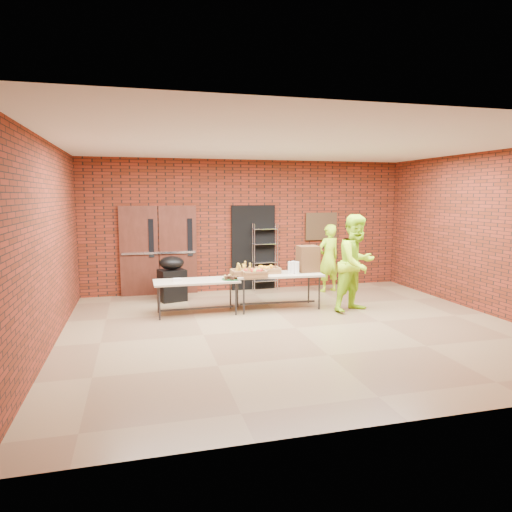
# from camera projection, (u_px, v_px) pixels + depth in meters

# --- Properties ---
(room) EXTENTS (8.08, 7.08, 3.28)m
(room) POSITION_uv_depth(u_px,v_px,m) (297.00, 238.00, 7.90)
(room) COLOR brown
(room) RESTS_ON ground
(double_doors) EXTENTS (1.78, 0.12, 2.10)m
(double_doors) POSITION_uv_depth(u_px,v_px,m) (159.00, 250.00, 10.72)
(double_doors) COLOR #4D2016
(double_doors) RESTS_ON room
(dark_doorway) EXTENTS (1.10, 0.06, 2.10)m
(dark_doorway) POSITION_uv_depth(u_px,v_px,m) (253.00, 248.00, 11.32)
(dark_doorway) COLOR black
(dark_doorway) RESTS_ON room
(bronze_plaque) EXTENTS (0.85, 0.04, 0.70)m
(bronze_plaque) POSITION_uv_depth(u_px,v_px,m) (321.00, 226.00, 11.69)
(bronze_plaque) COLOR #3D2918
(bronze_plaque) RESTS_ON room
(wire_rack) EXTENTS (0.62, 0.23, 1.66)m
(wire_rack) POSITION_uv_depth(u_px,v_px,m) (265.00, 257.00, 11.28)
(wire_rack) COLOR #ADADB4
(wire_rack) RESTS_ON room
(table_left) EXTENTS (1.66, 0.70, 0.68)m
(table_left) POSITION_uv_depth(u_px,v_px,m) (196.00, 283.00, 8.98)
(table_left) COLOR tan
(table_left) RESTS_ON room
(table_right) EXTENTS (1.84, 0.86, 0.74)m
(table_right) POSITION_uv_depth(u_px,v_px,m) (278.00, 276.00, 9.43)
(table_right) COLOR tan
(table_right) RESTS_ON room
(basket_bananas) EXTENTS (0.48, 0.38, 0.15)m
(basket_bananas) POSITION_uv_depth(u_px,v_px,m) (243.00, 272.00, 9.20)
(basket_bananas) COLOR #8C5F38
(basket_bananas) RESTS_ON table_right
(basket_oranges) EXTENTS (0.48, 0.38, 0.15)m
(basket_oranges) POSITION_uv_depth(u_px,v_px,m) (268.00, 270.00, 9.47)
(basket_oranges) COLOR #8C5F38
(basket_oranges) RESTS_ON table_right
(basket_apples) EXTENTS (0.48, 0.37, 0.15)m
(basket_apples) POSITION_uv_depth(u_px,v_px,m) (254.00, 273.00, 9.08)
(basket_apples) COLOR #8C5F38
(basket_apples) RESTS_ON table_right
(muffin_tray) EXTENTS (0.38, 0.38, 0.09)m
(muffin_tray) POSITION_uv_depth(u_px,v_px,m) (231.00, 277.00, 9.05)
(muffin_tray) COLOR #12451F
(muffin_tray) RESTS_ON table_left
(napkin_box) EXTENTS (0.16, 0.11, 0.05)m
(napkin_box) POSITION_uv_depth(u_px,v_px,m) (177.00, 280.00, 8.88)
(napkin_box) COLOR silver
(napkin_box) RESTS_ON table_left
(coffee_dispenser) EXTENTS (0.42, 0.37, 0.55)m
(coffee_dispenser) POSITION_uv_depth(u_px,v_px,m) (308.00, 259.00, 9.62)
(coffee_dispenser) COLOR #54341C
(coffee_dispenser) RESTS_ON table_right
(cup_stack_front) EXTENTS (0.09, 0.09, 0.26)m
(cup_stack_front) POSITION_uv_depth(u_px,v_px,m) (293.00, 267.00, 9.37)
(cup_stack_front) COLOR silver
(cup_stack_front) RESTS_ON table_right
(cup_stack_mid) EXTENTS (0.09, 0.09, 0.26)m
(cup_stack_mid) POSITION_uv_depth(u_px,v_px,m) (297.00, 268.00, 9.34)
(cup_stack_mid) COLOR silver
(cup_stack_mid) RESTS_ON table_right
(cup_stack_back) EXTENTS (0.08, 0.08, 0.24)m
(cup_stack_back) POSITION_uv_depth(u_px,v_px,m) (290.00, 267.00, 9.43)
(cup_stack_back) COLOR silver
(cup_stack_back) RESTS_ON table_right
(covered_grill) EXTENTS (0.65, 0.59, 1.01)m
(covered_grill) POSITION_uv_depth(u_px,v_px,m) (172.00, 278.00, 10.14)
(covered_grill) COLOR black
(covered_grill) RESTS_ON room
(volunteer_woman) EXTENTS (0.68, 0.53, 1.65)m
(volunteer_woman) POSITION_uv_depth(u_px,v_px,m) (329.00, 258.00, 11.09)
(volunteer_woman) COLOR #AFF11A
(volunteer_woman) RESTS_ON room
(volunteer_man) EXTENTS (1.16, 1.05, 1.96)m
(volunteer_man) POSITION_uv_depth(u_px,v_px,m) (356.00, 263.00, 9.19)
(volunteer_man) COLOR #AFF11A
(volunteer_man) RESTS_ON room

